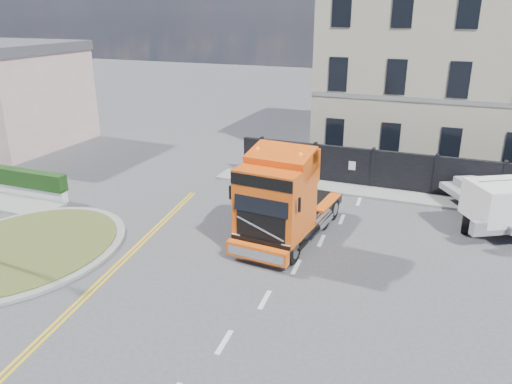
% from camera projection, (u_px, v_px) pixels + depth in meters
% --- Properties ---
extents(ground, '(120.00, 120.00, 0.00)m').
position_uv_depth(ground, '(226.00, 248.00, 19.10)').
color(ground, '#424244').
rests_on(ground, ground).
extents(traffic_island, '(6.80, 6.80, 0.17)m').
position_uv_depth(traffic_island, '(25.00, 249.00, 18.88)').
color(traffic_island, gray).
rests_on(traffic_island, ground).
extents(hedge_wall, '(8.00, 0.55, 1.35)m').
position_uv_depth(hedge_wall, '(0.00, 178.00, 24.65)').
color(hedge_wall, silver).
rests_on(hedge_wall, ground).
extents(seaside_bldg_pink, '(8.00, 8.00, 6.00)m').
position_uv_depth(seaside_bldg_pink, '(7.00, 99.00, 32.83)').
color(seaside_bldg_pink, beige).
rests_on(seaside_bldg_pink, ground).
extents(hoarding_fence, '(18.80, 0.25, 2.00)m').
position_uv_depth(hoarding_fence, '(425.00, 175.00, 24.32)').
color(hoarding_fence, black).
rests_on(hoarding_fence, ground).
extents(georgian_building, '(12.30, 10.30, 12.80)m').
position_uv_depth(georgian_building, '(434.00, 60.00, 29.39)').
color(georgian_building, '#BBAD95').
rests_on(georgian_building, ground).
extents(pavement_far, '(20.00, 1.60, 0.12)m').
position_uv_depth(pavement_far, '(409.00, 197.00, 24.05)').
color(pavement_far, gray).
rests_on(pavement_far, ground).
extents(truck, '(2.87, 6.47, 3.77)m').
position_uv_depth(truck, '(282.00, 203.00, 18.98)').
color(truck, black).
rests_on(truck, ground).
extents(flatbed_pickup, '(4.61, 5.99, 2.26)m').
position_uv_depth(flatbed_pickup, '(497.00, 203.00, 20.20)').
color(flatbed_pickup, gray).
rests_on(flatbed_pickup, ground).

